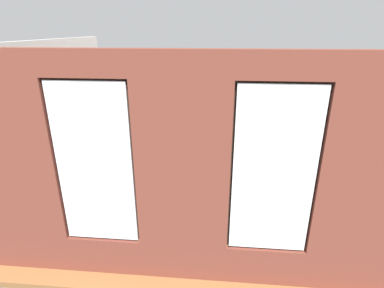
{
  "coord_description": "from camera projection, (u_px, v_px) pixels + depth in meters",
  "views": [
    {
      "loc": [
        -0.43,
        5.97,
        3.3
      ],
      "look_at": [
        0.09,
        0.4,
        1.13
      ],
      "focal_mm": 28.0,
      "sensor_mm": 36.0,
      "label": 1
    }
  ],
  "objects": [
    {
      "name": "ground_plane",
      "position": [
        197.0,
        186.0,
        6.79
      ],
      "size": [
        6.67,
        6.09,
        0.1
      ],
      "primitive_type": "cube",
      "color": "brown"
    },
    {
      "name": "brick_wall_with_windows",
      "position": [
        182.0,
        181.0,
        3.76
      ],
      "size": [
        6.07,
        0.3,
        3.1
      ],
      "color": "brown",
      "rests_on": "ground_plane"
    },
    {
      "name": "white_wall_right",
      "position": [
        56.0,
        118.0,
        6.29
      ],
      "size": [
        0.1,
        5.09,
        3.1
      ],
      "primitive_type": "cube",
      "color": "white",
      "rests_on": "ground_plane"
    },
    {
      "name": "couch_by_window",
      "position": [
        148.0,
        225.0,
        4.84
      ],
      "size": [
        1.9,
        0.87,
        0.8
      ],
      "color": "black",
      "rests_on": "ground_plane"
    },
    {
      "name": "couch_left",
      "position": [
        314.0,
        191.0,
        5.84
      ],
      "size": [
        0.91,
        2.06,
        0.8
      ],
      "rotation": [
        0.0,
        0.0,
        1.55
      ],
      "color": "black",
      "rests_on": "ground_plane"
    },
    {
      "name": "coffee_table",
      "position": [
        187.0,
        160.0,
        7.08
      ],
      "size": [
        1.36,
        0.74,
        0.45
      ],
      "color": "tan",
      "rests_on": "ground_plane"
    },
    {
      "name": "cup_ceramic",
      "position": [
        190.0,
        158.0,
        6.93
      ],
      "size": [
        0.08,
        0.08,
        0.09
      ],
      "primitive_type": "cylinder",
      "color": "#33567F",
      "rests_on": "coffee_table"
    },
    {
      "name": "candle_jar",
      "position": [
        187.0,
        155.0,
        7.03
      ],
      "size": [
        0.08,
        0.08,
        0.13
      ],
      "primitive_type": "cylinder",
      "color": "#B7333D",
      "rests_on": "coffee_table"
    },
    {
      "name": "table_plant_small",
      "position": [
        203.0,
        151.0,
        7.1
      ],
      "size": [
        0.15,
        0.15,
        0.23
      ],
      "color": "#47423D",
      "rests_on": "coffee_table"
    },
    {
      "name": "remote_black",
      "position": [
        180.0,
        155.0,
        7.15
      ],
      "size": [
        0.17,
        0.13,
        0.02
      ],
      "primitive_type": "cube",
      "rotation": [
        0.0,
        0.0,
        4.16
      ],
      "color": "black",
      "rests_on": "coffee_table"
    },
    {
      "name": "media_console",
      "position": [
        83.0,
        167.0,
        6.96
      ],
      "size": [
        0.92,
        0.42,
        0.59
      ],
      "primitive_type": "cube",
      "color": "black",
      "rests_on": "ground_plane"
    },
    {
      "name": "tv_flatscreen",
      "position": [
        79.0,
        141.0,
        6.74
      ],
      "size": [
        0.94,
        0.2,
        0.67
      ],
      "color": "black",
      "rests_on": "media_console"
    },
    {
      "name": "potted_plant_corner_near_left",
      "position": [
        293.0,
        134.0,
        8.26
      ],
      "size": [
        0.7,
        0.7,
        1.08
      ],
      "color": "gray",
      "rests_on": "ground_plane"
    },
    {
      "name": "potted_plant_foreground_right",
      "position": [
        120.0,
        126.0,
        8.59
      ],
      "size": [
        0.67,
        0.67,
        1.06
      ],
      "color": "#9E5638",
      "rests_on": "ground_plane"
    },
    {
      "name": "potted_plant_beside_window_right",
      "position": [
        55.0,
        210.0,
        4.79
      ],
      "size": [
        1.0,
        0.88,
        1.09
      ],
      "color": "beige",
      "rests_on": "ground_plane"
    },
    {
      "name": "potted_plant_between_couches",
      "position": [
        236.0,
        209.0,
        4.64
      ],
      "size": [
        0.82,
        1.06,
        1.31
      ],
      "color": "#9E5638",
      "rests_on": "ground_plane"
    },
    {
      "name": "potted_plant_mid_room_small",
      "position": [
        229.0,
        157.0,
        7.39
      ],
      "size": [
        0.25,
        0.25,
        0.52
      ],
      "color": "gray",
      "rests_on": "ground_plane"
    },
    {
      "name": "potted_plant_near_tv",
      "position": [
        88.0,
        174.0,
        5.97
      ],
      "size": [
        0.73,
        0.77,
        1.13
      ],
      "color": "#47423D",
      "rests_on": "ground_plane"
    }
  ]
}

